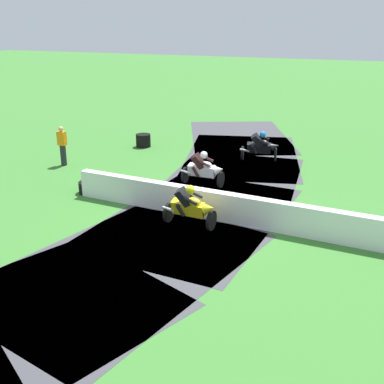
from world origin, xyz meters
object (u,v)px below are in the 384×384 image
object	(u,v)px
motorcycle_lead_yellow	(190,207)
tire_stack_mid_b	(143,140)
motorcycle_trailing_black	(261,147)
tire_stack_mid_a	(89,187)
track_marshal	(62,146)
motorcycle_chase_white	(204,169)

from	to	relation	value
motorcycle_lead_yellow	tire_stack_mid_b	size ratio (longest dim) A/B	2.46
motorcycle_trailing_black	tire_stack_mid_a	distance (m)	7.60
tire_stack_mid_b	track_marshal	world-z (taller)	track_marshal
motorcycle_lead_yellow	track_marshal	xyz separation A→B (m)	(-7.21, 3.87, 0.17)
motorcycle_chase_white	motorcycle_trailing_black	xyz separation A→B (m)	(1.13, 3.89, -0.00)
motorcycle_chase_white	tire_stack_mid_b	distance (m)	6.26
tire_stack_mid_a	tire_stack_mid_b	size ratio (longest dim) A/B	1.03
tire_stack_mid_a	track_marshal	bearing A→B (deg)	138.96
motorcycle_chase_white	tire_stack_mid_a	xyz separation A→B (m)	(-3.47, -2.15, -0.44)
motorcycle_chase_white	tire_stack_mid_b	xyz separation A→B (m)	(-4.61, 4.22, -0.34)
tire_stack_mid_b	track_marshal	size ratio (longest dim) A/B	0.42
motorcycle_trailing_black	motorcycle_lead_yellow	bearing A→B (deg)	-91.66
motorcycle_lead_yellow	tire_stack_mid_a	bearing A→B (deg)	162.15
tire_stack_mid_a	tire_stack_mid_b	bearing A→B (deg)	100.14
tire_stack_mid_a	track_marshal	size ratio (longest dim) A/B	0.44
tire_stack_mid_b	tire_stack_mid_a	bearing A→B (deg)	-79.86
tire_stack_mid_a	motorcycle_chase_white	bearing A→B (deg)	31.73
motorcycle_lead_yellow	tire_stack_mid_a	distance (m)	4.63
track_marshal	motorcycle_lead_yellow	bearing A→B (deg)	-28.22
tire_stack_mid_b	track_marshal	xyz separation A→B (m)	(-1.68, -3.92, 0.52)
motorcycle_trailing_black	track_marshal	distance (m)	8.24
tire_stack_mid_b	motorcycle_trailing_black	bearing A→B (deg)	-3.35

